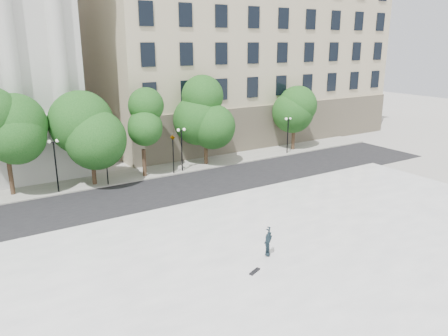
{
  "coord_description": "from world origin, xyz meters",
  "views": [
    {
      "loc": [
        -12.31,
        -12.94,
        11.82
      ],
      "look_at": [
        2.23,
        10.0,
        3.97
      ],
      "focal_mm": 35.0,
      "sensor_mm": 36.0,
      "label": 1
    }
  ],
  "objects_px": {
    "person_lying": "(267,252)",
    "traffic_light_west": "(105,143)",
    "traffic_light_east": "(173,135)",
    "skateboard": "(255,271)"
  },
  "relations": [
    {
      "from": "traffic_light_west",
      "to": "skateboard",
      "type": "distance_m",
      "value": 19.49
    },
    {
      "from": "traffic_light_west",
      "to": "skateboard",
      "type": "relative_size",
      "value": 5.49
    },
    {
      "from": "person_lying",
      "to": "skateboard",
      "type": "distance_m",
      "value": 1.95
    },
    {
      "from": "traffic_light_west",
      "to": "skateboard",
      "type": "xyz_separation_m",
      "value": [
        1.47,
        -19.15,
        -3.29
      ]
    },
    {
      "from": "traffic_light_east",
      "to": "skateboard",
      "type": "xyz_separation_m",
      "value": [
        -4.75,
        -19.15,
        -3.28
      ]
    },
    {
      "from": "traffic_light_west",
      "to": "traffic_light_east",
      "type": "height_order",
      "value": "traffic_light_west"
    },
    {
      "from": "skateboard",
      "to": "traffic_light_east",
      "type": "bearing_deg",
      "value": 53.74
    },
    {
      "from": "traffic_light_east",
      "to": "skateboard",
      "type": "distance_m",
      "value": 20.0
    },
    {
      "from": "traffic_light_west",
      "to": "person_lying",
      "type": "bearing_deg",
      "value": -80.28
    },
    {
      "from": "person_lying",
      "to": "traffic_light_west",
      "type": "bearing_deg",
      "value": 63.47
    }
  ]
}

